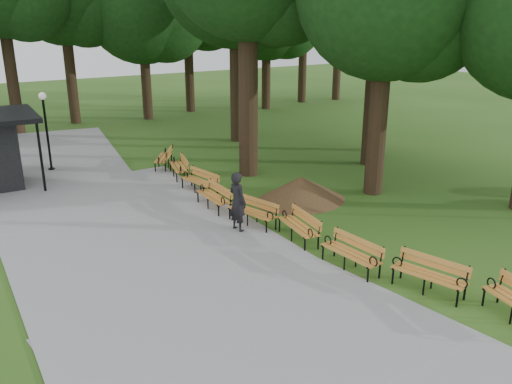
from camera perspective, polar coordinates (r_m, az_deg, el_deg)
ground at (r=15.03m, az=6.50°, el=-6.72°), size 100.00×100.00×0.00m
path at (r=15.52m, az=-12.35°, el=-6.08°), size 12.00×38.00×0.06m
person at (r=16.17m, az=-2.02°, el=-1.10°), size 0.54×0.75×1.92m
lamp_post at (r=24.21m, az=-22.04°, el=7.75°), size 0.32×0.32×3.42m
dirt_mound at (r=19.11m, az=4.90°, el=0.37°), size 2.92×2.92×0.91m
bench_1 at (r=13.47m, az=18.32°, el=-8.64°), size 1.08×2.00×0.88m
bench_2 at (r=14.13m, az=10.29°, el=-6.65°), size 0.73×1.93×0.88m
bench_3 at (r=15.71m, az=4.64°, el=-3.77°), size 0.96×1.98×0.88m
bench_4 at (r=16.78m, az=-0.42°, el=-2.23°), size 1.05×1.99×0.88m
bench_5 at (r=18.26m, az=-4.67°, el=-0.55°), size 0.73×1.93×0.88m
bench_6 at (r=20.03m, az=-6.20°, el=1.12°), size 0.91×1.97×0.88m
bench_7 at (r=22.16m, az=-8.45°, el=2.72°), size 1.14×2.00×0.88m
bench_8 at (r=23.77m, az=-10.07°, el=3.70°), size 1.60×1.93×0.88m
lawn_tree_5 at (r=26.53m, az=13.70°, el=18.39°), size 4.94×4.94×9.11m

